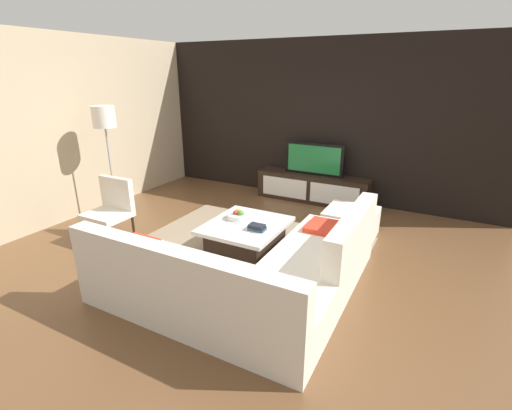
{
  "coord_description": "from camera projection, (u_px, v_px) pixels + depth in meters",
  "views": [
    {
      "loc": [
        2.07,
        -3.71,
        2.24
      ],
      "look_at": [
        -0.14,
        0.46,
        0.52
      ],
      "focal_mm": 25.63,
      "sensor_mm": 36.0,
      "label": 1
    }
  ],
  "objects": [
    {
      "name": "sectional_couch",
      "position": [
        253.0,
        275.0,
        3.72
      ],
      "size": [
        2.42,
        2.41,
        0.85
      ],
      "color": "silver",
      "rests_on": "ground"
    },
    {
      "name": "media_console",
      "position": [
        312.0,
        188.0,
        6.66
      ],
      "size": [
        2.02,
        0.45,
        0.5
      ],
      "color": "black",
      "rests_on": "ground"
    },
    {
      "name": "ottoman",
      "position": [
        350.0,
        223.0,
        5.24
      ],
      "size": [
        0.7,
        0.7,
        0.4
      ],
      "primitive_type": "cube",
      "color": "silver",
      "rests_on": "ground"
    },
    {
      "name": "television",
      "position": [
        314.0,
        159.0,
        6.48
      ],
      "size": [
        1.07,
        0.06,
        0.57
      ],
      "color": "black",
      "rests_on": "media_console"
    },
    {
      "name": "area_rug",
      "position": [
        242.0,
        253.0,
        4.8
      ],
      "size": [
        2.98,
        2.58,
        0.01
      ],
      "primitive_type": "cube",
      "color": "gray",
      "rests_on": "ground"
    },
    {
      "name": "coffee_table",
      "position": [
        246.0,
        236.0,
        4.82
      ],
      "size": [
        0.96,
        1.07,
        0.38
      ],
      "color": "black",
      "rests_on": "ground"
    },
    {
      "name": "accent_chair_near",
      "position": [
        112.0,
        206.0,
        5.08
      ],
      "size": [
        0.57,
        0.51,
        0.87
      ],
      "rotation": [
        0.0,
        0.0,
        -0.05
      ],
      "color": "black",
      "rests_on": "ground"
    },
    {
      "name": "fruit_bowl",
      "position": [
        238.0,
        215.0,
        4.9
      ],
      "size": [
        0.28,
        0.28,
        0.13
      ],
      "color": "silver",
      "rests_on": "coffee_table"
    },
    {
      "name": "ground_plane",
      "position": [
        249.0,
        255.0,
        4.76
      ],
      "size": [
        14.0,
        14.0,
        0.0
      ],
      "primitive_type": "plane",
      "color": "brown"
    },
    {
      "name": "book_stack",
      "position": [
        257.0,
        227.0,
        4.55
      ],
      "size": [
        0.22,
        0.13,
        0.08
      ],
      "color": "#2D516B",
      "rests_on": "coffee_table"
    },
    {
      "name": "feature_wall_back",
      "position": [
        322.0,
        122.0,
        6.52
      ],
      "size": [
        6.4,
        0.12,
        2.8
      ],
      "primitive_type": "cube",
      "color": "black",
      "rests_on": "ground"
    },
    {
      "name": "side_wall_left",
      "position": [
        80.0,
        128.0,
        5.85
      ],
      "size": [
        0.12,
        5.2,
        2.8
      ],
      "primitive_type": "cube",
      "color": "#C6B28E",
      "rests_on": "ground"
    },
    {
      "name": "floor_lamp",
      "position": [
        105.0,
        123.0,
        5.51
      ],
      "size": [
        0.34,
        0.34,
        1.77
      ],
      "color": "#A5A5AA",
      "rests_on": "ground"
    }
  ]
}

